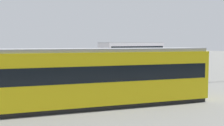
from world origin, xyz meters
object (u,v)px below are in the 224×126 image
object	(u,v)px
pedestrian_near_railing	(133,71)
pedestrian_crossing	(167,75)
double_decker_bus	(133,56)
info_sign	(101,64)
tram_yellow	(99,76)

from	to	relation	value
pedestrian_near_railing	pedestrian_crossing	world-z (taller)	pedestrian_near_railing
double_decker_bus	pedestrian_near_railing	distance (m)	10.73
pedestrian_crossing	info_sign	size ratio (longest dim) A/B	0.71
double_decker_bus	pedestrian_crossing	distance (m)	13.27
pedestrian_near_railing	pedestrian_crossing	xyz separation A→B (m)	(-1.53, 3.37, -0.02)
tram_yellow	pedestrian_crossing	world-z (taller)	tram_yellow
double_decker_bus	tram_yellow	bearing A→B (deg)	55.40
double_decker_bus	tram_yellow	xyz separation A→B (m)	(11.51, 16.69, -0.18)
pedestrian_near_railing	pedestrian_crossing	distance (m)	3.70
tram_yellow	pedestrian_near_railing	world-z (taller)	tram_yellow
tram_yellow	info_sign	bearing A→B (deg)	-112.43
pedestrian_near_railing	pedestrian_crossing	size ratio (longest dim) A/B	1.02
double_decker_bus	pedestrian_crossing	bearing A→B (deg)	73.95
pedestrian_near_railing	info_sign	distance (m)	3.16
info_sign	pedestrian_crossing	bearing A→B (deg)	129.98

